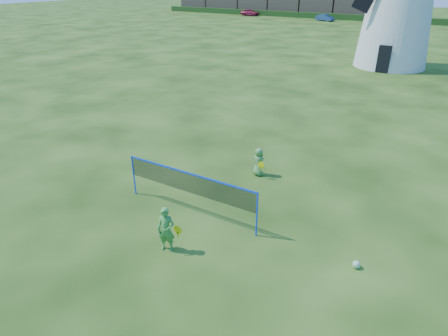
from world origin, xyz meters
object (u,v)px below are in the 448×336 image
object	(u,v)px
badminton_net	(189,184)
car_left	(250,12)
player_girl	(166,230)
car_right	(325,18)
play_ball	(356,265)
player_boy	(259,162)

from	to	relation	value
badminton_net	car_left	size ratio (longest dim) A/B	1.36
player_girl	car_right	size ratio (longest dim) A/B	0.42
badminton_net	car_right	size ratio (longest dim) A/B	1.48
play_ball	car_left	xyz separation A→B (m)	(-37.24, 64.81, 0.52)
player_girl	play_ball	world-z (taller)	player_girl
play_ball	car_left	bearing A→B (deg)	119.88
player_girl	car_right	distance (m)	66.84
badminton_net	car_right	world-z (taller)	badminton_net
badminton_net	play_ball	distance (m)	5.65
player_girl	car_right	xyz separation A→B (m)	(-16.21, 64.85, -0.15)
player_boy	car_right	size ratio (longest dim) A/B	0.34
badminton_net	car_right	xyz separation A→B (m)	(-15.64, 62.88, -0.58)
player_girl	player_boy	xyz separation A→B (m)	(0.15, 5.68, -0.13)
play_ball	badminton_net	bearing A→B (deg)	-178.94
badminton_net	player_girl	bearing A→B (deg)	-73.89
player_boy	car_left	distance (m)	69.24
badminton_net	car_left	world-z (taller)	badminton_net
player_girl	car_left	distance (m)	74.25
badminton_net	car_left	distance (m)	72.24
player_girl	play_ball	size ratio (longest dim) A/B	6.45
player_boy	play_ball	bearing A→B (deg)	165.55
play_ball	car_left	size ratio (longest dim) A/B	0.06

